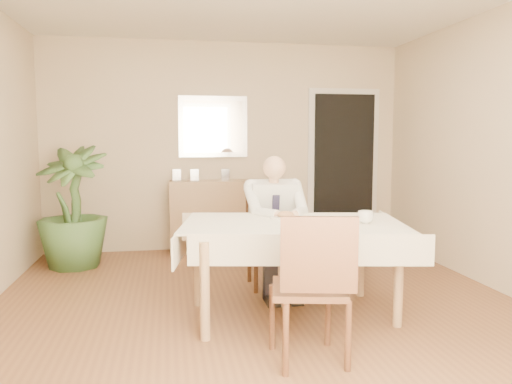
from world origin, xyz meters
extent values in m
plane|color=brown|center=(0.00, 0.00, 0.00)|extent=(5.00, 5.00, 0.00)
cube|color=#C8B08D|center=(0.00, 2.50, 1.30)|extent=(4.50, 0.02, 2.60)
cube|color=#C8B08D|center=(0.00, -2.50, 1.30)|extent=(4.50, 0.02, 2.60)
cube|color=beige|center=(0.00, -2.48, 1.45)|extent=(1.34, 0.02, 1.44)
cube|color=white|center=(0.00, -2.46, 1.45)|extent=(1.18, 0.02, 1.28)
cube|color=beige|center=(1.55, 2.48, 1.00)|extent=(0.96, 0.03, 2.10)
cube|color=black|center=(1.55, 2.45, 1.00)|extent=(0.80, 0.05, 1.95)
cube|color=silver|center=(-0.17, 2.48, 1.55)|extent=(0.86, 0.03, 0.76)
cube|color=white|center=(-0.17, 2.46, 1.55)|extent=(0.74, 0.02, 0.64)
cube|color=olive|center=(0.22, -0.07, 0.72)|extent=(1.74, 1.17, 0.04)
cube|color=#F6ECCC|center=(0.22, -0.07, 0.75)|extent=(1.85, 1.29, 0.01)
cube|color=#F6ECCC|center=(0.22, -0.57, 0.64)|extent=(1.67, 0.32, 0.22)
cube|color=#F6ECCC|center=(0.22, 0.43, 0.64)|extent=(1.67, 0.32, 0.22)
cube|color=#F6ECCC|center=(-0.63, -0.07, 0.64)|extent=(0.19, 0.99, 0.22)
cube|color=#F6ECCC|center=(1.07, -0.07, 0.64)|extent=(0.19, 0.99, 0.22)
cylinder|color=olive|center=(-0.50, -0.44, 0.35)|extent=(0.07, 0.07, 0.70)
cylinder|color=olive|center=(0.94, -0.44, 0.35)|extent=(0.07, 0.07, 0.70)
cylinder|color=olive|center=(-0.50, 0.30, 0.35)|extent=(0.07, 0.07, 0.70)
cylinder|color=olive|center=(0.94, 0.30, 0.35)|extent=(0.07, 0.07, 0.70)
cube|color=#3C1F12|center=(0.22, 0.73, 0.44)|extent=(0.48, 0.48, 0.04)
cube|color=#3C1F12|center=(0.22, 0.93, 0.69)|extent=(0.43, 0.09, 0.43)
cylinder|color=#3C1F12|center=(0.03, 0.55, 0.21)|extent=(0.04, 0.04, 0.42)
cylinder|color=#3C1F12|center=(0.40, 0.55, 0.21)|extent=(0.04, 0.04, 0.42)
cylinder|color=#3C1F12|center=(0.03, 0.92, 0.21)|extent=(0.04, 0.04, 0.42)
cylinder|color=#3C1F12|center=(0.40, 0.92, 0.21)|extent=(0.04, 0.04, 0.42)
cube|color=#3C1F12|center=(0.12, -0.86, 0.46)|extent=(0.54, 0.54, 0.04)
cube|color=#3C1F12|center=(0.12, -1.07, 0.73)|extent=(0.45, 0.13, 0.45)
cylinder|color=#3C1F12|center=(-0.07, -1.06, 0.22)|extent=(0.04, 0.04, 0.44)
cylinder|color=#3C1F12|center=(0.31, -1.06, 0.22)|extent=(0.04, 0.04, 0.44)
cylinder|color=#3C1F12|center=(-0.07, -0.67, 0.22)|extent=(0.04, 0.04, 0.44)
cylinder|color=#3C1F12|center=(0.31, -0.67, 0.22)|extent=(0.04, 0.04, 0.44)
cube|color=white|center=(0.22, 0.69, 0.75)|extent=(0.42, 0.31, 0.55)
cube|color=black|center=(0.22, 0.57, 0.72)|extent=(0.06, 0.08, 0.36)
cylinder|color=tan|center=(0.22, 0.65, 1.03)|extent=(0.09, 0.09, 0.08)
sphere|color=tan|center=(0.22, 0.62, 1.14)|extent=(0.21, 0.21, 0.21)
cube|color=black|center=(0.12, 0.49, 0.52)|extent=(0.13, 0.42, 0.13)
cube|color=black|center=(0.32, 0.49, 0.52)|extent=(0.13, 0.42, 0.13)
cube|color=black|center=(0.12, 0.31, 0.23)|extent=(0.11, 0.12, 0.45)
cube|color=black|center=(0.32, 0.31, 0.23)|extent=(0.11, 0.12, 0.45)
cube|color=black|center=(0.12, 0.25, 0.04)|extent=(0.11, 0.26, 0.07)
cube|color=black|center=(0.32, 0.25, 0.04)|extent=(0.11, 0.26, 0.07)
cylinder|color=white|center=(0.21, 0.13, 0.76)|extent=(0.26, 0.26, 0.02)
ellipsoid|color=#8E623D|center=(0.21, 0.13, 0.78)|extent=(0.14, 0.14, 0.06)
cylinder|color=silver|center=(0.25, 0.07, 0.78)|extent=(0.01, 0.13, 0.01)
cylinder|color=silver|center=(0.17, 0.07, 0.78)|extent=(0.01, 0.13, 0.01)
imported|color=white|center=(0.76, -0.22, 0.80)|extent=(0.14, 0.14, 0.10)
cube|color=olive|center=(-0.17, 2.32, 0.44)|extent=(1.11, 0.40, 0.89)
cube|color=silver|center=(-0.63, 2.41, 0.96)|extent=(0.10, 0.02, 0.14)
cube|color=silver|center=(-0.41, 2.36, 0.96)|extent=(0.10, 0.02, 0.14)
cube|color=silver|center=(-0.03, 2.35, 0.96)|extent=(0.10, 0.02, 0.14)
imported|color=#325124|center=(-1.76, 1.82, 0.66)|extent=(0.94, 0.94, 1.33)
camera|label=1|loc=(-0.74, -3.81, 1.41)|focal=35.00mm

